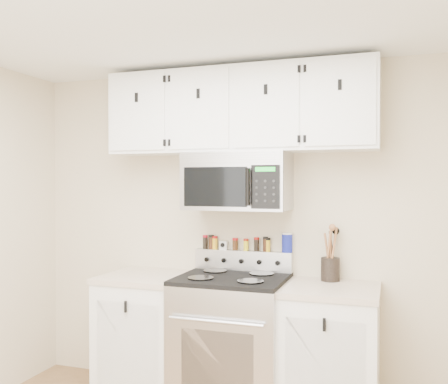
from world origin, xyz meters
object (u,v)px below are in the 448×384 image
Objects in this scene: range at (232,341)px; salt_canister at (287,243)px; utensil_crock at (330,267)px; microwave at (237,181)px.

salt_canister is (0.34, 0.28, 0.69)m from range.
range is 0.88m from utensil_crock.
range is 7.56× the size of salt_canister.
salt_canister reaches higher than range.
utensil_crock is (0.66, 0.09, -0.61)m from microwave.
utensil_crock is at bearing 18.19° from range.
microwave is (0.00, 0.13, 1.14)m from range.
utensil_crock is 2.65× the size of salt_canister.
utensil_crock is (0.66, 0.22, 0.53)m from range.
microwave is 0.91m from utensil_crock.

